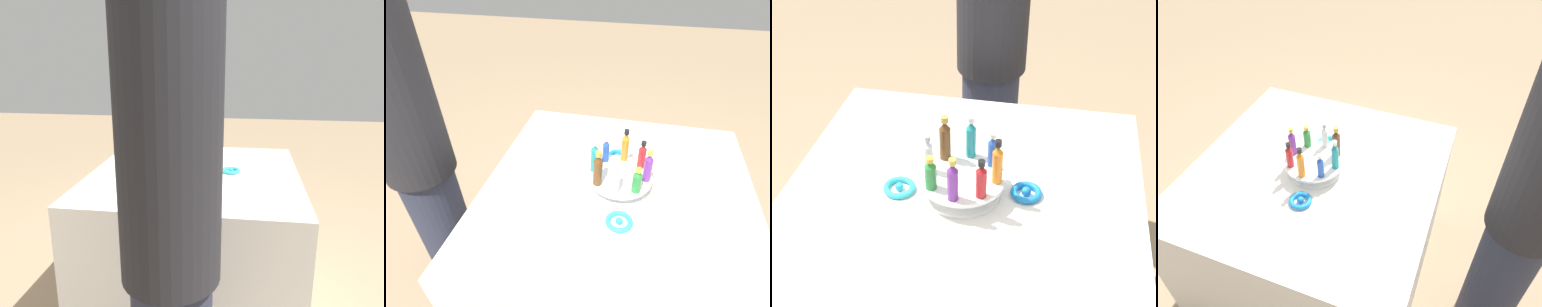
# 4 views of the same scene
# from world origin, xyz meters

# --- Properties ---
(ground_plane) EXTENTS (12.00, 12.00, 0.00)m
(ground_plane) POSITION_xyz_m (0.00, 0.00, 0.00)
(ground_plane) COLOR #997F60
(party_table) EXTENTS (1.09, 1.09, 0.78)m
(party_table) POSITION_xyz_m (0.00, 0.00, 0.39)
(party_table) COLOR silver
(party_table) RESTS_ON ground_plane
(display_stand) EXTENTS (0.26, 0.26, 0.07)m
(display_stand) POSITION_xyz_m (0.00, 0.00, 0.82)
(display_stand) COLOR white
(display_stand) RESTS_ON party_table
(bottle_brown) EXTENTS (0.04, 0.04, 0.15)m
(bottle_brown) POSITION_xyz_m (0.08, 0.07, 0.92)
(bottle_brown) COLOR brown
(bottle_brown) RESTS_ON display_stand
(bottle_clear) EXTENTS (0.03, 0.03, 0.13)m
(bottle_clear) POSITION_xyz_m (0.01, 0.10, 0.91)
(bottle_clear) COLOR silver
(bottle_clear) RESTS_ON display_stand
(bottle_green) EXTENTS (0.03, 0.03, 0.11)m
(bottle_green) POSITION_xyz_m (-0.07, 0.08, 0.90)
(bottle_green) COLOR #288438
(bottle_green) RESTS_ON display_stand
(bottle_purple) EXTENTS (0.03, 0.03, 0.14)m
(bottle_purple) POSITION_xyz_m (-0.10, 0.01, 0.91)
(bottle_purple) COLOR #702D93
(bottle_purple) RESTS_ON display_stand
(bottle_red) EXTENTS (0.03, 0.03, 0.13)m
(bottle_red) POSITION_xyz_m (-0.08, -0.07, 0.90)
(bottle_red) COLOR #B21E23
(bottle_red) RESTS_ON display_stand
(bottle_orange) EXTENTS (0.03, 0.03, 0.15)m
(bottle_orange) POSITION_xyz_m (-0.01, -0.10, 0.92)
(bottle_orange) COLOR orange
(bottle_orange) RESTS_ON display_stand
(bottle_blue) EXTENTS (0.03, 0.03, 0.12)m
(bottle_blue) POSITION_xyz_m (0.07, -0.08, 0.90)
(bottle_blue) COLOR #234CAD
(bottle_blue) RESTS_ON display_stand
(bottle_teal) EXTENTS (0.03, 0.03, 0.14)m
(bottle_teal) POSITION_xyz_m (0.10, -0.01, 0.91)
(bottle_teal) COLOR teal
(bottle_teal) RESTS_ON display_stand
(ribbon_bow_blue) EXTENTS (0.10, 0.10, 0.03)m
(ribbon_bow_blue) POSITION_xyz_m (0.02, -0.19, 0.79)
(ribbon_bow_blue) COLOR blue
(ribbon_bow_blue) RESTS_ON party_table
(ribbon_bow_teal) EXTENTS (0.10, 0.10, 0.03)m
(ribbon_bow_teal) POSITION_xyz_m (-0.02, 0.19, 0.79)
(ribbon_bow_teal) COLOR #2DB7CC
(ribbon_bow_teal) RESTS_ON party_table
(person_figure) EXTENTS (0.30, 0.30, 1.78)m
(person_figure) POSITION_xyz_m (0.89, 0.04, 0.90)
(person_figure) COLOR #282D42
(person_figure) RESTS_ON ground_plane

